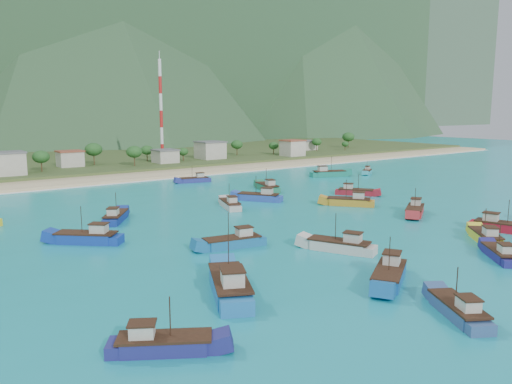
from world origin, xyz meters
TOP-DOWN VIEW (x-y plane):
  - ground at (0.00, 0.00)m, footprint 600.00×600.00m
  - beach at (0.00, 79.00)m, footprint 400.00×18.00m
  - land at (0.00, 140.00)m, footprint 400.00×110.00m
  - surf_line at (0.00, 69.50)m, footprint 400.00×2.50m
  - village at (0.83, 101.03)m, footprint 213.93×29.15m
  - vegetation at (-8.39, 103.37)m, footprint 277.69×26.43m
  - radio_tower at (27.53, 108.00)m, footprint 1.20×1.20m
  - boat_0 at (16.95, -30.13)m, footprint 8.94×9.22m
  - boat_3 at (70.15, 40.63)m, footprint 8.30×6.62m
  - boat_4 at (13.13, 57.86)m, footprint 9.73×4.84m
  - boat_6 at (34.53, 13.86)m, footprint 7.89×9.51m
  - boat_7 at (22.73, 4.88)m, footprint 9.02×10.36m
  - boat_8 at (-35.34, 8.19)m, footprint 10.26×9.83m
  - boat_9 at (-11.12, -32.92)m, footprint 10.97×8.37m
  - boat_11 at (-29.73, -24.75)m, footprint 9.17×13.26m
  - boat_13 at (26.20, -9.92)m, footprint 10.42×7.94m
  - boat_15 at (-6.00, -19.63)m, footprint 7.28×10.86m
  - boat_16 at (21.08, 32.83)m, footprint 5.90×11.07m
  - boat_17 at (10.07, 21.94)m, footprint 8.58×10.66m
  - boat_18 at (-14.14, -44.22)m, footprint 7.23×9.53m
  - boat_19 at (-0.40, 18.80)m, footprint 5.98×10.10m
  - boat_20 at (-25.59, 21.06)m, footprint 8.15×9.93m
  - boat_21 at (-17.77, -7.87)m, footprint 10.57×4.87m
  - boat_22 at (9.59, -36.36)m, footprint 8.03×8.54m
  - boat_24 at (-42.26, -32.64)m, footprint 9.48×7.37m
  - boat_25 at (26.19, -28.11)m, footprint 5.95×11.00m
  - boat_26 at (54.26, 43.03)m, footprint 12.14×7.51m

SIDE VIEW (x-z plane):
  - ground at x=0.00m, z-range 0.00..0.00m
  - beach at x=0.00m, z-range -0.60..0.60m
  - land at x=0.00m, z-range -1.20..1.20m
  - surf_line at x=0.00m, z-range -0.04..0.04m
  - boat_3 at x=70.15m, z-range -1.96..2.96m
  - boat_22 at x=9.59m, z-range -2.10..3.25m
  - boat_4 at x=13.13m, z-range -2.15..3.37m
  - boat_18 at x=-14.14m, z-range -2.17..3.41m
  - boat_24 at x=-42.26m, z-range -2.17..3.41m
  - boat_6 at x=34.53m, z-range -2.20..3.49m
  - boat_19 at x=-0.40m, z-range -2.22..3.51m
  - boat_0 at x=16.95m, z-range -2.26..3.60m
  - boat_20 at x=-25.59m, z-range -2.28..3.65m
  - boat_21 at x=-17.77m, z-range -2.31..3.71m
  - boat_13 at x=26.20m, z-range -2.33..3.77m
  - boat_15 at x=-6.00m, z-range -2.37..3.85m
  - boat_25 at x=26.19m, z-range -2.38..3.86m
  - boat_16 at x=21.08m, z-range -2.39..3.88m
  - boat_7 at x=22.73m, z-range -2.40..3.90m
  - boat_17 at x=10.07m, z-range -2.41..3.92m
  - boat_9 at x=-11.12m, z-range -2.44..3.99m
  - boat_8 at x=-35.34m, z-range -2.46..4.03m
  - boat_26 at x=54.26m, z-range -2.59..4.31m
  - boat_11 at x=-29.73m, z-range -2.82..4.81m
  - village at x=0.83m, z-range 0.96..8.44m
  - vegetation at x=-8.39m, z-range 0.98..9.62m
  - radio_tower at x=27.53m, z-range 1.60..40.55m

